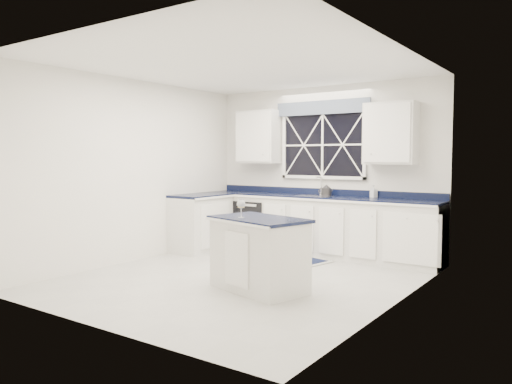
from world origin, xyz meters
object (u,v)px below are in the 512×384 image
Objects in this scene: kettle at (326,191)px; wine_glass at (241,204)px; island at (259,254)px; faucet at (321,185)px; soap_bottle at (374,191)px; dishwasher at (258,224)px.

wine_glass is at bearing -94.93° from kettle.
island is at bearing 37.75° from wine_glass.
faucet is 0.19m from kettle.
faucet is 1.19× the size of kettle.
wine_glass is 1.21× the size of soap_bottle.
dishwasher is 3.64× the size of wine_glass.
dishwasher is 2.78m from island.
island is (0.49, -2.48, -0.67)m from faucet.
island is 6.88× the size of soap_bottle.
island is at bearing -78.84° from faucet.
faucet is 2.61m from island.
kettle reaches higher than wine_glass.
dishwasher is 4.40× the size of soap_bottle.
faucet is 0.90m from soap_bottle.
kettle reaches higher than dishwasher.
wine_glass is at bearing -82.88° from faucet.
soap_bottle is (0.75, 0.11, 0.01)m from kettle.
wine_glass is (0.33, -2.61, -0.09)m from faucet.
soap_bottle reaches higher than wine_glass.
faucet is at bearing 97.12° from wine_glass.
faucet is at bearing 116.05° from island.
faucet reaches higher than kettle.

